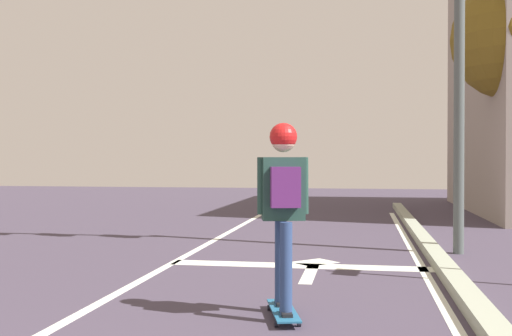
{
  "coord_description": "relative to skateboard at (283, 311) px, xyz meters",
  "views": [
    {
      "loc": [
        2.5,
        -1.06,
        1.44
      ],
      "look_at": [
        1.2,
        6.58,
        1.34
      ],
      "focal_mm": 43.54,
      "sensor_mm": 36.0,
      "label": 1
    }
  ],
  "objects": [
    {
      "name": "lane_line_center",
      "position": [
        -1.89,
        1.48,
        -0.06
      ],
      "size": [
        0.12,
        20.0,
        0.01
      ],
      "primitive_type": "cube",
      "color": "silver",
      "rests_on": "ground"
    },
    {
      "name": "skater",
      "position": [
        0.0,
        -0.02,
        1.09
      ],
      "size": [
        0.46,
        0.62,
        1.69
      ],
      "color": "navy",
      "rests_on": "skateboard"
    },
    {
      "name": "skateboard",
      "position": [
        0.0,
        0.0,
        0.0
      ],
      "size": [
        0.42,
        0.89,
        0.08
      ],
      "color": "#215F86",
      "rests_on": "ground"
    },
    {
      "name": "stop_bar",
      "position": [
        -0.12,
        2.78,
        -0.06
      ],
      "size": [
        3.54,
        0.4,
        0.01
      ],
      "primitive_type": "cube",
      "color": "silver",
      "rests_on": "ground"
    },
    {
      "name": "lane_line_curbside",
      "position": [
        1.5,
        1.48,
        -0.06
      ],
      "size": [
        0.12,
        20.0,
        0.01
      ],
      "primitive_type": "cube",
      "color": "silver",
      "rests_on": "ground"
    },
    {
      "name": "curb_strip",
      "position": [
        1.75,
        1.48,
        0.0
      ],
      "size": [
        0.24,
        24.0,
        0.14
      ],
      "primitive_type": "cube",
      "color": "#9DA48F",
      "rests_on": "ground"
    },
    {
      "name": "lane_arrow_head",
      "position": [
        0.06,
        3.1,
        -0.06
      ],
      "size": [
        0.71,
        0.71,
        0.01
      ],
      "primitive_type": "cube",
      "rotation": [
        0.0,
        0.0,
        0.79
      ],
      "color": "silver",
      "rests_on": "ground"
    },
    {
      "name": "lane_arrow_stem",
      "position": [
        0.06,
        2.25,
        -0.06
      ],
      "size": [
        0.16,
        1.4,
        0.01
      ],
      "primitive_type": "cube",
      "color": "silver",
      "rests_on": "ground"
    }
  ]
}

